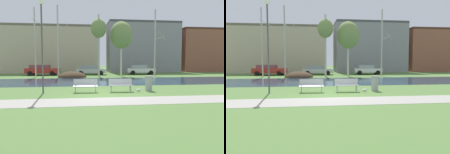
% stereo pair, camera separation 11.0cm
% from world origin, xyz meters
% --- Properties ---
extents(ground_plane, '(120.00, 120.00, 0.00)m').
position_xyz_m(ground_plane, '(0.00, 10.00, 0.00)').
color(ground_plane, '#517538').
extents(paved_path_strip, '(60.00, 2.19, 0.01)m').
position_xyz_m(paved_path_strip, '(0.00, -2.21, 0.01)').
color(paved_path_strip, '#9E998E').
rests_on(paved_path_strip, ground).
extents(river_band, '(80.00, 8.18, 0.01)m').
position_xyz_m(river_band, '(0.00, 8.47, 0.00)').
color(river_band, '#284256').
rests_on(river_band, ground).
extents(soil_mound, '(3.53, 3.31, 1.51)m').
position_xyz_m(soil_mound, '(-2.78, 13.98, 0.00)').
color(soil_mound, '#423021').
rests_on(soil_mound, ground).
extents(bench_left, '(1.61, 0.59, 0.87)m').
position_xyz_m(bench_left, '(-1.18, 1.08, 0.47)').
color(bench_left, '#B2B5B7').
rests_on(bench_left, ground).
extents(bench_right, '(1.61, 0.59, 0.87)m').
position_xyz_m(bench_right, '(1.18, 1.08, 0.47)').
color(bench_right, '#B2B5B7').
rests_on(bench_right, ground).
extents(trash_bin, '(0.51, 0.51, 1.03)m').
position_xyz_m(trash_bin, '(3.20, 1.26, 0.53)').
color(trash_bin, '#999B9E').
rests_on(trash_bin, ground).
extents(seagull, '(0.41, 0.15, 0.25)m').
position_xyz_m(seagull, '(2.38, 0.86, 0.13)').
color(seagull, white).
rests_on(seagull, ground).
extents(streetlamp, '(0.32, 0.32, 5.94)m').
position_xyz_m(streetlamp, '(-3.89, 1.01, 3.91)').
color(streetlamp, '#4C4C51').
rests_on(streetlamp, ground).
extents(birch_far_left, '(1.60, 2.41, 8.72)m').
position_xyz_m(birch_far_left, '(-7.36, 14.78, 4.45)').
color(birch_far_left, '#BCB7A8').
rests_on(birch_far_left, ground).
extents(birch_left, '(1.31, 2.12, 8.83)m').
position_xyz_m(birch_left, '(-4.43, 13.90, 4.49)').
color(birch_left, '#BCB7A8').
rests_on(birch_left, ground).
extents(birch_center_left, '(2.01, 2.01, 7.98)m').
position_xyz_m(birch_center_left, '(0.59, 14.50, 6.12)').
color(birch_center_left, '#BCB7A8').
rests_on(birch_center_left, ground).
extents(birch_center, '(2.98, 2.98, 7.28)m').
position_xyz_m(birch_center, '(3.63, 15.11, 5.47)').
color(birch_center, beige).
rests_on(birch_center, ground).
extents(birch_center_right, '(1.49, 2.57, 8.88)m').
position_xyz_m(birch_center_right, '(8.21, 14.79, 4.48)').
color(birch_center_right, '#BCB7A8').
rests_on(birch_center_right, ground).
extents(parked_van_nearest_red, '(4.80, 2.29, 1.50)m').
position_xyz_m(parked_van_nearest_red, '(-7.30, 18.32, 0.79)').
color(parked_van_nearest_red, maroon).
rests_on(parked_van_nearest_red, ground).
extents(parked_sedan_second_silver, '(4.53, 2.34, 1.37)m').
position_xyz_m(parked_sedan_second_silver, '(-0.37, 18.50, 0.74)').
color(parked_sedan_second_silver, '#B2B5BC').
rests_on(parked_sedan_second_silver, ground).
extents(parked_hatch_third_white, '(4.27, 2.34, 1.42)m').
position_xyz_m(parked_hatch_third_white, '(7.22, 18.60, 0.75)').
color(parked_hatch_third_white, silver).
rests_on(parked_hatch_third_white, ground).
extents(building_beige_block, '(17.92, 6.44, 8.10)m').
position_xyz_m(building_beige_block, '(-7.71, 26.11, 4.05)').
color(building_beige_block, '#BCAD8E').
rests_on(building_beige_block, ground).
extents(building_grey_warehouse, '(13.00, 6.16, 9.15)m').
position_xyz_m(building_grey_warehouse, '(9.56, 26.42, 4.58)').
color(building_grey_warehouse, gray).
rests_on(building_grey_warehouse, ground).
extents(building_brick_low, '(13.33, 6.07, 8.24)m').
position_xyz_m(building_brick_low, '(23.73, 26.89, 4.12)').
color(building_brick_low, brown).
rests_on(building_brick_low, ground).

